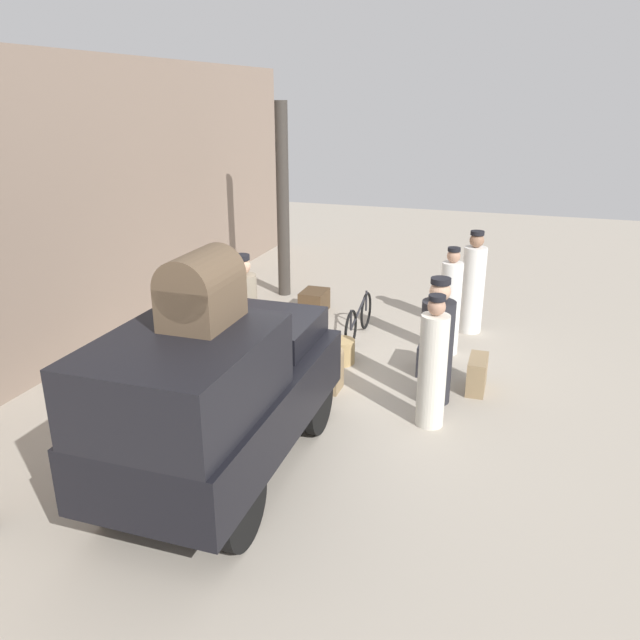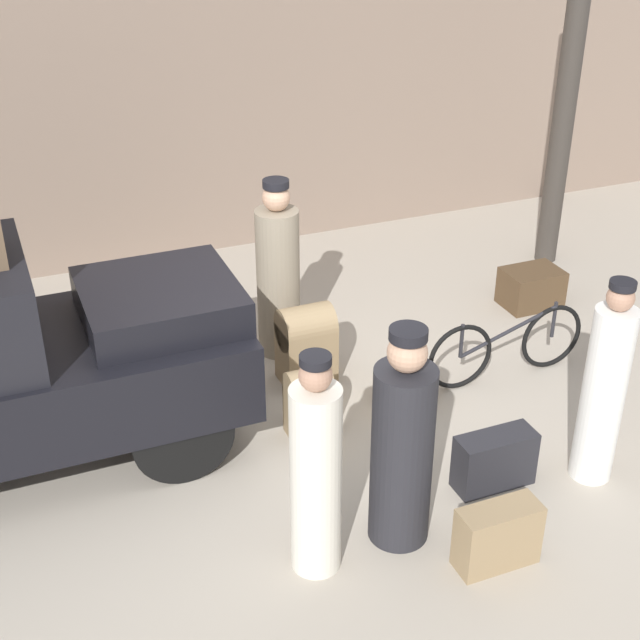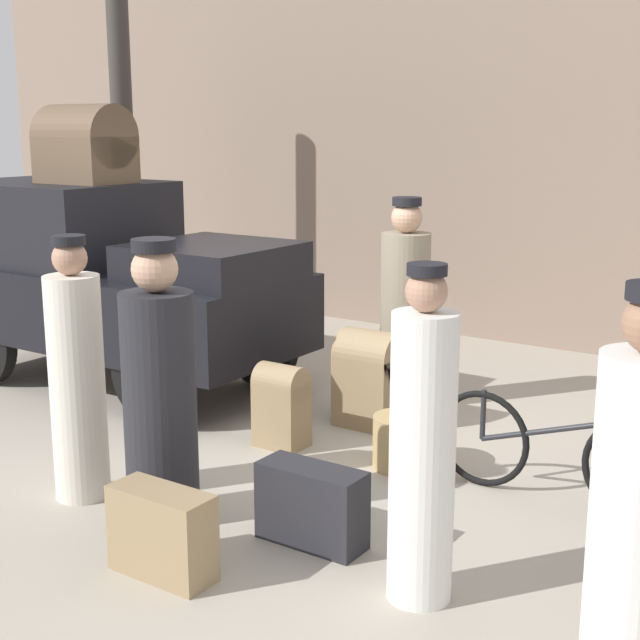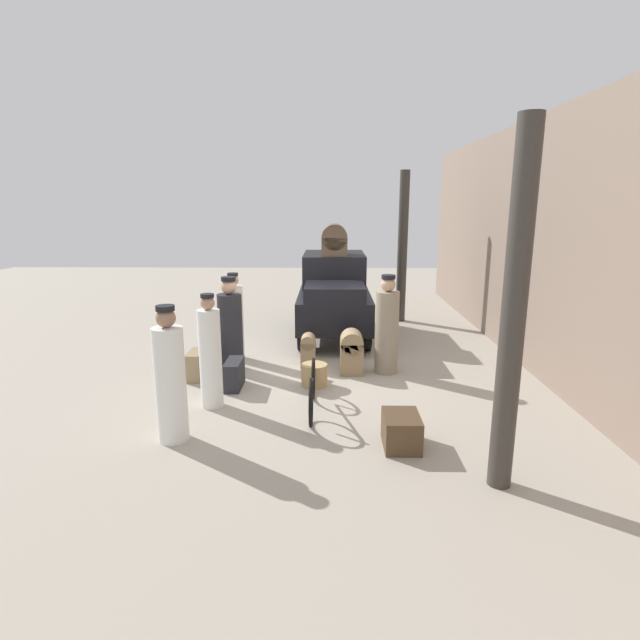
{
  "view_description": "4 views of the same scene",
  "coord_description": "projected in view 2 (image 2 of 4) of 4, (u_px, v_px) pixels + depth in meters",
  "views": [
    {
      "loc": [
        -7.52,
        -2.35,
        3.9
      ],
      "look_at": [
        0.2,
        0.2,
        0.95
      ],
      "focal_mm": 35.0,
      "sensor_mm": 36.0,
      "label": 1
    },
    {
      "loc": [
        -2.27,
        -5.83,
        4.5
      ],
      "look_at": [
        0.2,
        0.2,
        0.95
      ],
      "focal_mm": 50.0,
      "sensor_mm": 36.0,
      "label": 2
    },
    {
      "loc": [
        3.79,
        -5.1,
        2.35
      ],
      "look_at": [
        0.2,
        0.2,
        0.95
      ],
      "focal_mm": 50.0,
      "sensor_mm": 36.0,
      "label": 3
    },
    {
      "loc": [
        8.88,
        0.37,
        2.96
      ],
      "look_at": [
        0.2,
        0.2,
        0.95
      ],
      "focal_mm": 28.0,
      "sensor_mm": 36.0,
      "label": 4
    }
  ],
  "objects": [
    {
      "name": "canopy_pillar_right",
      "position": [
        565.0,
        103.0,
        9.85
      ],
      "size": [
        0.25,
        0.25,
        3.8
      ],
      "color": "#38332D",
      "rests_on": "ground"
    },
    {
      "name": "trunk_large_brown",
      "position": [
        498.0,
        536.0,
        6.16
      ],
      "size": [
        0.59,
        0.25,
        0.48
      ],
      "color": "#937A56",
      "rests_on": "ground"
    },
    {
      "name": "station_building_facade",
      "position": [
        171.0,
        66.0,
        9.88
      ],
      "size": [
        16.0,
        0.15,
        4.5
      ],
      "color": "gray",
      "rests_on": "ground"
    },
    {
      "name": "bicycle",
      "position": [
        507.0,
        346.0,
        8.26
      ],
      "size": [
        1.65,
        0.04,
        0.69
      ],
      "color": "black",
      "rests_on": "ground"
    },
    {
      "name": "porter_with_bicycle",
      "position": [
        316.0,
        474.0,
        5.89
      ],
      "size": [
        0.35,
        0.35,
        1.7
      ],
      "color": "silver",
      "rests_on": "ground"
    },
    {
      "name": "porter_lifting_near_truck",
      "position": [
        604.0,
        390.0,
        6.76
      ],
      "size": [
        0.33,
        0.33,
        1.72
      ],
      "color": "white",
      "rests_on": "ground"
    },
    {
      "name": "porter_standing_middle",
      "position": [
        278.0,
        277.0,
        8.47
      ],
      "size": [
        0.41,
        0.41,
        1.77
      ],
      "color": "gray",
      "rests_on": "ground"
    },
    {
      "name": "trunk_umber_medium",
      "position": [
        309.0,
        400.0,
        7.47
      ],
      "size": [
        0.37,
        0.27,
        0.63
      ],
      "color": "#937A56",
      "rests_on": "ground"
    },
    {
      "name": "ground_plane",
      "position": [
        307.0,
        432.0,
        7.64
      ],
      "size": [
        30.0,
        30.0,
        0.0
      ],
      "primitive_type": "plane",
      "color": "#A89E8E"
    },
    {
      "name": "wicker_basket",
      "position": [
        402.0,
        383.0,
        7.97
      ],
      "size": [
        0.44,
        0.44,
        0.37
      ],
      "color": "tan",
      "rests_on": "ground"
    },
    {
      "name": "suitcase_tan_flat",
      "position": [
        494.0,
        460.0,
        6.92
      ],
      "size": [
        0.64,
        0.25,
        0.46
      ],
      "color": "#232328",
      "rests_on": "ground"
    },
    {
      "name": "porter_carrying_trunk",
      "position": [
        402.0,
        448.0,
        6.16
      ],
      "size": [
        0.44,
        0.44,
        1.72
      ],
      "color": "#232328",
      "rests_on": "ground"
    },
    {
      "name": "trunk_barrel_dark",
      "position": [
        306.0,
        343.0,
        8.17
      ],
      "size": [
        0.48,
        0.4,
        0.78
      ],
      "color": "#937A56",
      "rests_on": "ground"
    },
    {
      "name": "suitcase_small_leather",
      "position": [
        531.0,
        288.0,
        9.61
      ],
      "size": [
        0.61,
        0.45,
        0.41
      ],
      "color": "#4C3823",
      "rests_on": "ground"
    }
  ]
}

